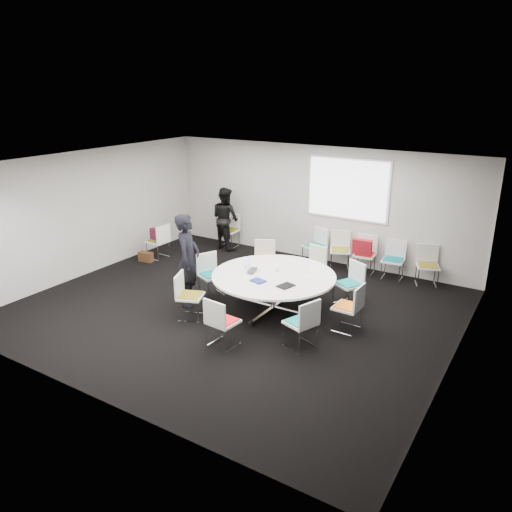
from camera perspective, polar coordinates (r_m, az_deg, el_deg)
The scene contains 31 objects.
room_shell at distance 9.28m, azimuth -1.86°, elevation 1.76°, with size 8.08×7.08×2.88m.
conference_table at distance 9.55m, azimuth 2.02°, elevation -3.12°, with size 2.36×2.36×0.73m.
projection_screen at distance 11.85m, azimuth 10.42°, elevation 7.51°, with size 1.90×0.03×1.35m, color white.
chair_ring_a at distance 9.03m, azimuth 10.40°, elevation -6.75°, with size 0.46×0.47×0.88m.
chair_ring_b at distance 10.01m, azimuth 10.51°, elevation -4.10°, with size 0.62×0.61×0.88m.
chair_ring_c at distance 10.83m, azimuth 6.42°, elevation -2.07°, with size 0.54×0.53×0.88m.
chair_ring_d at distance 11.12m, azimuth 0.94°, elevation -1.38°, with size 0.61×0.61×0.88m.
chair_ring_e at distance 10.33m, azimuth -5.08°, elevation -3.09°, with size 0.60×0.61×0.88m.
chair_ring_f at distance 9.40m, azimuth -7.53°, elevation -5.52°, with size 0.58×0.59×0.88m.
chair_ring_g at distance 8.39m, azimuth -3.82°, elevation -8.55°, with size 0.50×0.49×0.88m.
chair_ring_h at distance 8.37m, azimuth 5.15°, elevation -8.65°, with size 0.58×0.59×0.88m.
chair_back_a at distance 12.20m, azimuth 6.71°, elevation 0.36°, with size 0.59×0.58×0.88m.
chair_back_b at distance 11.98m, azimuth 9.56°, elevation -0.12°, with size 0.60×0.59×0.88m.
chair_back_c at distance 11.78m, azimuth 12.28°, elevation -0.63°, with size 0.50×0.49×0.88m.
chair_back_d at distance 11.57m, azimuth 15.33°, elevation -1.26°, with size 0.50×0.49×0.88m.
chair_back_e at distance 11.43m, azimuth 18.94°, elevation -1.88°, with size 0.59×0.59×0.88m.
chair_spare_left at distance 12.74m, azimuth -11.07°, elevation 0.94°, with size 0.47×0.48×0.88m.
chair_person_back at distance 13.44m, azimuth -3.08°, elevation 2.24°, with size 0.48×0.47×0.88m.
person_main at distance 9.76m, azimuth -7.78°, elevation -0.47°, with size 0.67×0.44×1.85m, color black.
person_back at distance 13.16m, azimuth -3.53°, elevation 4.33°, with size 0.80×0.62×1.64m, color black.
laptop at distance 9.62m, azimuth -0.16°, elevation -1.72°, with size 0.36×0.23×0.03m, color #333338.
laptop_lid at distance 9.69m, azimuth -1.00°, elevation -0.84°, with size 0.30×0.02×0.22m, color silver.
notebook_black at distance 8.96m, azimuth 3.43°, elevation -3.42°, with size 0.22×0.30×0.02m, color black.
tablet_folio at distance 9.15m, azimuth 0.23°, elevation -2.85°, with size 0.26×0.20×0.03m, color navy.
papers_right at distance 9.48m, azimuth 6.23°, elevation -2.24°, with size 0.30×0.21×0.00m, color white.
papers_front at distance 9.18m, azimuth 6.02°, elevation -2.96°, with size 0.30×0.21×0.00m, color silver.
cup at distance 9.63m, azimuth 2.43°, elevation -1.52°, with size 0.08×0.08×0.09m, color white.
phone at distance 9.01m, azimuth 3.48°, elevation -3.30°, with size 0.14×0.07×0.01m, color black.
maroon_bag at distance 12.65m, azimuth -11.22°, elevation 2.44°, with size 0.40×0.14×0.28m, color #54162D.
brown_bag at distance 12.60m, azimuth -12.49°, elevation -0.10°, with size 0.36×0.16×0.24m, color #422815.
red_jacket at distance 11.45m, azimuth 12.04°, elevation 1.04°, with size 0.44×0.10×0.35m, color maroon.
Camera 1 is at (5.02, -7.37, 4.16)m, focal length 35.00 mm.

